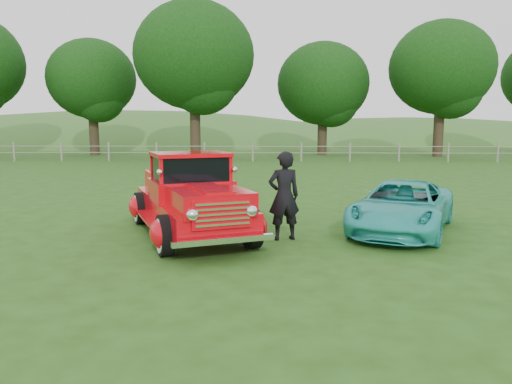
{
  "coord_description": "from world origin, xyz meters",
  "views": [
    {
      "loc": [
        1.05,
        -8.89,
        2.39
      ],
      "look_at": [
        0.78,
        1.2,
        0.99
      ],
      "focal_mm": 35.0,
      "sensor_mm": 36.0,
      "label": 1
    }
  ],
  "objects_px": {
    "tree_mid_west": "(92,79)",
    "man": "(284,196)",
    "tree_near_west": "(194,56)",
    "tree_mid_east": "(442,68)",
    "teal_sedan": "(402,207)",
    "tree_near_east": "(323,84)",
    "red_pickup": "(190,198)"
  },
  "relations": [
    {
      "from": "tree_mid_west",
      "to": "tree_near_east",
      "type": "bearing_deg",
      "value": 3.37
    },
    {
      "from": "tree_near_west",
      "to": "man",
      "type": "xyz_separation_m",
      "value": [
        5.35,
        -23.8,
        -5.89
      ]
    },
    {
      "from": "tree_near_west",
      "to": "tree_near_east",
      "type": "bearing_deg",
      "value": 23.96
    },
    {
      "from": "man",
      "to": "teal_sedan",
      "type": "bearing_deg",
      "value": -179.0
    },
    {
      "from": "red_pickup",
      "to": "teal_sedan",
      "type": "bearing_deg",
      "value": -16.92
    },
    {
      "from": "tree_near_east",
      "to": "man",
      "type": "relative_size",
      "value": 4.57
    },
    {
      "from": "tree_near_west",
      "to": "tree_near_east",
      "type": "relative_size",
      "value": 1.25
    },
    {
      "from": "tree_near_west",
      "to": "tree_near_east",
      "type": "xyz_separation_m",
      "value": [
        9.0,
        4.0,
        -1.55
      ]
    },
    {
      "from": "man",
      "to": "tree_near_east",
      "type": "bearing_deg",
      "value": -113.7
    },
    {
      "from": "tree_near_east",
      "to": "red_pickup",
      "type": "distance_m",
      "value": 28.37
    },
    {
      "from": "red_pickup",
      "to": "tree_mid_east",
      "type": "bearing_deg",
      "value": 39.26
    },
    {
      "from": "tree_mid_west",
      "to": "man",
      "type": "relative_size",
      "value": 4.64
    },
    {
      "from": "tree_near_west",
      "to": "tree_mid_east",
      "type": "relative_size",
      "value": 1.1
    },
    {
      "from": "tree_mid_east",
      "to": "man",
      "type": "height_order",
      "value": "tree_mid_east"
    },
    {
      "from": "tree_near_west",
      "to": "red_pickup",
      "type": "xyz_separation_m",
      "value": [
        3.36,
        -23.44,
        -6.0
      ]
    },
    {
      "from": "tree_mid_west",
      "to": "tree_near_west",
      "type": "distance_m",
      "value": 8.63
    },
    {
      "from": "teal_sedan",
      "to": "man",
      "type": "relative_size",
      "value": 2.21
    },
    {
      "from": "tree_near_east",
      "to": "red_pickup",
      "type": "xyz_separation_m",
      "value": [
        -5.64,
        -27.44,
        -4.45
      ]
    },
    {
      "from": "teal_sedan",
      "to": "man",
      "type": "xyz_separation_m",
      "value": [
        -2.63,
        -0.82,
        0.35
      ]
    },
    {
      "from": "tree_mid_west",
      "to": "tree_near_east",
      "type": "xyz_separation_m",
      "value": [
        17.0,
        1.0,
        -0.3
      ]
    },
    {
      "from": "tree_mid_west",
      "to": "teal_sedan",
      "type": "relative_size",
      "value": 2.1
    },
    {
      "from": "red_pickup",
      "to": "man",
      "type": "distance_m",
      "value": 2.02
    },
    {
      "from": "tree_near_west",
      "to": "tree_mid_west",
      "type": "bearing_deg",
      "value": 159.44
    },
    {
      "from": "tree_near_east",
      "to": "man",
      "type": "xyz_separation_m",
      "value": [
        -3.65,
        -27.8,
        -4.34
      ]
    },
    {
      "from": "man",
      "to": "tree_mid_west",
      "type": "bearing_deg",
      "value": -79.74
    },
    {
      "from": "teal_sedan",
      "to": "man",
      "type": "height_order",
      "value": "man"
    },
    {
      "from": "tree_near_west",
      "to": "tree_near_east",
      "type": "height_order",
      "value": "tree_near_west"
    },
    {
      "from": "tree_near_east",
      "to": "man",
      "type": "height_order",
      "value": "tree_near_east"
    },
    {
      "from": "tree_mid_west",
      "to": "teal_sedan",
      "type": "bearing_deg",
      "value": -58.41
    },
    {
      "from": "tree_near_west",
      "to": "tree_near_east",
      "type": "distance_m",
      "value": 9.97
    },
    {
      "from": "tree_near_west",
      "to": "tree_mid_east",
      "type": "height_order",
      "value": "tree_near_west"
    },
    {
      "from": "tree_mid_east",
      "to": "red_pickup",
      "type": "xyz_separation_m",
      "value": [
        -13.64,
        -25.44,
        -5.38
      ]
    }
  ]
}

